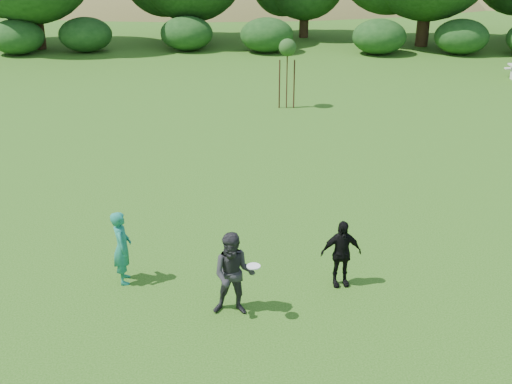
# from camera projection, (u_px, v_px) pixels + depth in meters

# --- Properties ---
(ground) EXTENTS (120.00, 120.00, 0.00)m
(ground) POSITION_uv_depth(u_px,v_px,m) (255.00, 296.00, 13.52)
(ground) COLOR #19470C
(ground) RESTS_ON ground
(player_teal) EXTENTS (0.52, 0.68, 1.67)m
(player_teal) POSITION_uv_depth(u_px,v_px,m) (122.00, 247.00, 13.77)
(player_teal) COLOR #1B7964
(player_teal) RESTS_ON ground
(player_grey) EXTENTS (0.90, 0.73, 1.77)m
(player_grey) POSITION_uv_depth(u_px,v_px,m) (234.00, 274.00, 12.63)
(player_grey) COLOR #29282B
(player_grey) RESTS_ON ground
(player_black) EXTENTS (0.94, 0.50, 1.52)m
(player_black) POSITION_uv_depth(u_px,v_px,m) (341.00, 253.00, 13.67)
(player_black) COLOR black
(player_black) RESTS_ON ground
(frisbee) EXTENTS (0.27, 0.27, 0.04)m
(frisbee) POSITION_uv_depth(u_px,v_px,m) (254.00, 266.00, 12.27)
(frisbee) COLOR white
(frisbee) RESTS_ON ground
(sapling) EXTENTS (0.70, 0.70, 2.85)m
(sapling) POSITION_uv_depth(u_px,v_px,m) (287.00, 49.00, 25.71)
(sapling) COLOR #3D2318
(sapling) RESTS_ON ground
(hillside) EXTENTS (150.00, 72.00, 52.00)m
(hillside) POSITION_uv_depth(u_px,v_px,m) (254.00, 81.00, 81.08)
(hillside) COLOR olive
(hillside) RESTS_ON ground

